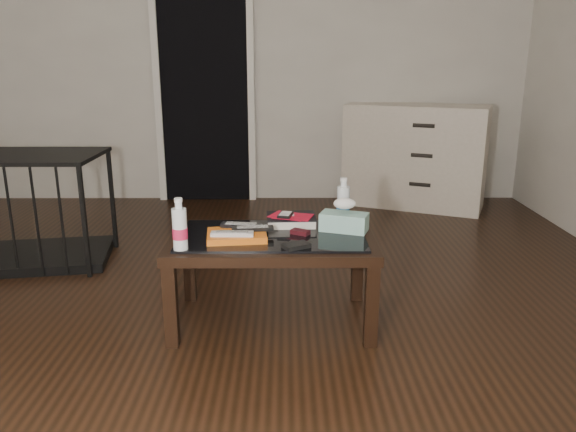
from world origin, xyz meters
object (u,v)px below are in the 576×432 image
at_px(tissue_box, 344,222).
at_px(water_bottle_right, 343,200).
at_px(water_bottle_left, 180,224).
at_px(coffee_table, 272,247).
at_px(pet_crate, 35,227).
at_px(dresser, 415,156).
at_px(textbook, 291,220).

bearing_deg(tissue_box, water_bottle_right, 105.92).
distance_m(water_bottle_left, tissue_box, 0.82).
bearing_deg(coffee_table, pet_crate, 150.79).
height_order(dresser, water_bottle_right, dresser).
relative_size(coffee_table, textbook, 4.00).
bearing_deg(dresser, water_bottle_right, -88.73).
bearing_deg(dresser, coffee_table, -94.45).
distance_m(pet_crate, tissue_box, 2.11).
height_order(pet_crate, textbook, pet_crate).
xyz_separation_m(coffee_table, water_bottle_left, (-0.41, -0.22, 0.18)).
relative_size(dresser, water_bottle_left, 5.46).
bearing_deg(water_bottle_left, pet_crate, 136.65).
relative_size(coffee_table, water_bottle_right, 4.20).
distance_m(coffee_table, textbook, 0.21).
xyz_separation_m(pet_crate, textbook, (1.66, -0.70, 0.25)).
distance_m(coffee_table, tissue_box, 0.38).
bearing_deg(water_bottle_right, tissue_box, -93.41).
height_order(pet_crate, tissue_box, pet_crate).
distance_m(coffee_table, dresser, 2.62).
height_order(water_bottle_right, tissue_box, water_bottle_right).
xyz_separation_m(dresser, textbook, (-1.12, -2.14, 0.03)).
height_order(dresser, water_bottle_left, dresser).
bearing_deg(water_bottle_right, pet_crate, 161.13).
height_order(coffee_table, pet_crate, pet_crate).
bearing_deg(textbook, tissue_box, -25.35).
bearing_deg(water_bottle_right, dresser, 67.99).
height_order(coffee_table, water_bottle_right, water_bottle_right).
xyz_separation_m(pet_crate, water_bottle_right, (1.93, -0.66, 0.35)).
bearing_deg(coffee_table, dresser, 62.27).
relative_size(dresser, pet_crate, 1.32).
height_order(coffee_table, dresser, dresser).
distance_m(dresser, tissue_box, 2.41).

